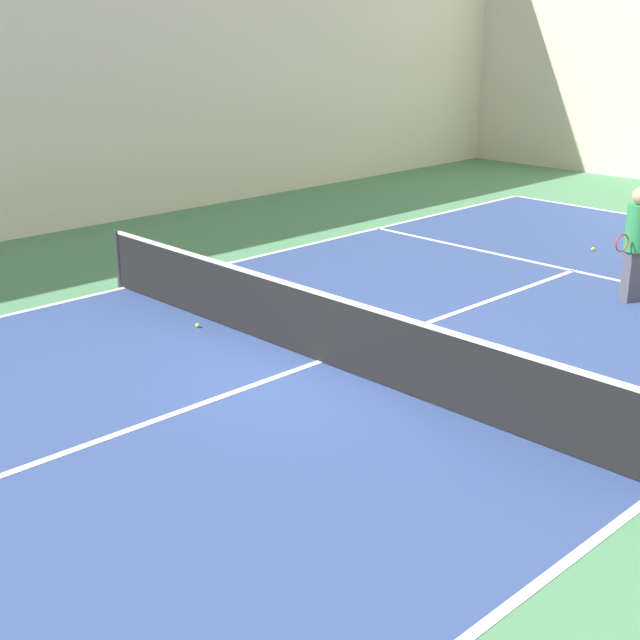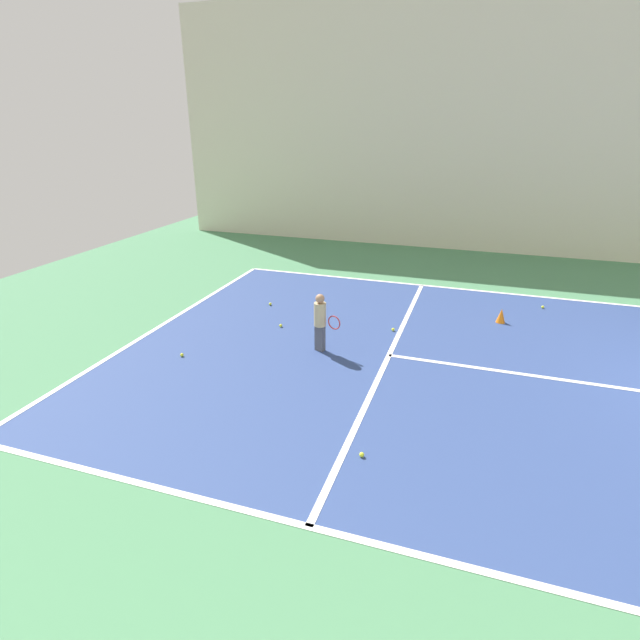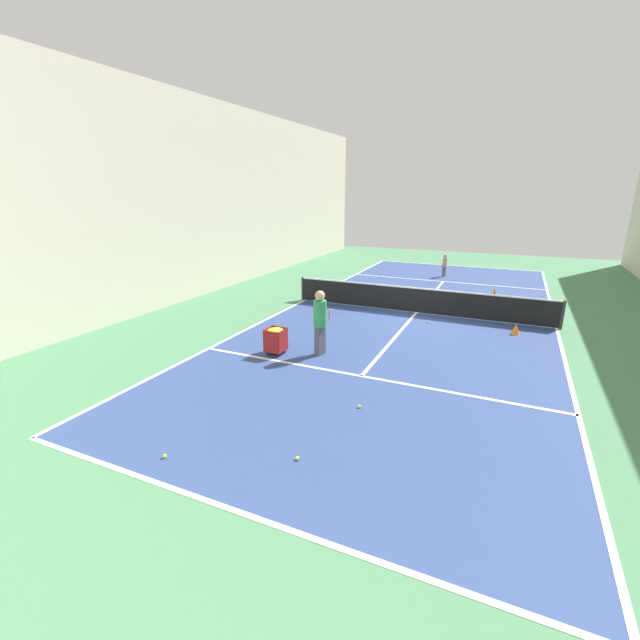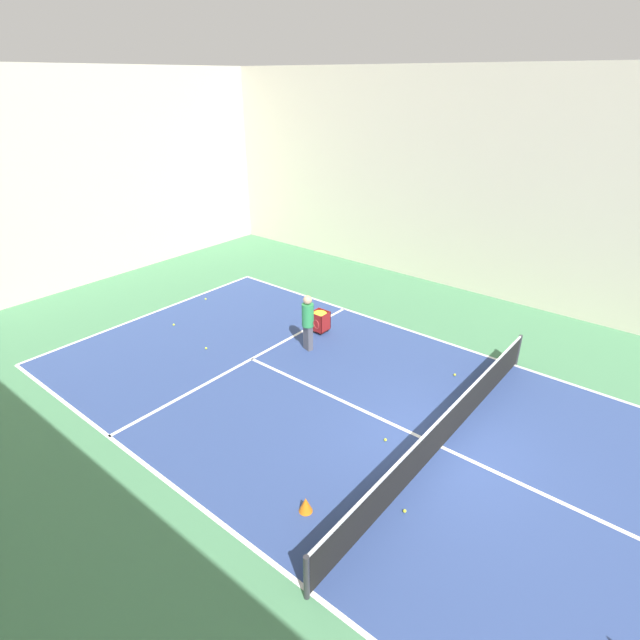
{
  "view_description": "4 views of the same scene",
  "coord_description": "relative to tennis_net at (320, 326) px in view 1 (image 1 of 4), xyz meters",
  "views": [
    {
      "loc": [
        7.7,
        -7.51,
        4.25
      ],
      "look_at": [
        0.0,
        0.0,
        0.57
      ],
      "focal_mm": 50.0,
      "sensor_mm": 36.0,
      "label": 1
    },
    {
      "loc": [
        8.7,
        -4.74,
        4.28
      ],
      "look_at": [
        0.2,
        -7.59,
        0.65
      ],
      "focal_mm": 28.0,
      "sensor_mm": 36.0,
      "label": 2
    },
    {
      "loc": [
        -3.04,
        15.41,
        4.36
      ],
      "look_at": [
        1.53,
        5.31,
        0.99
      ],
      "focal_mm": 24.0,
      "sensor_mm": 36.0,
      "label": 3
    },
    {
      "loc": [
        -8.7,
        -3.52,
        7.64
      ],
      "look_at": [
        2.67,
        5.77,
        0.43
      ],
      "focal_mm": 28.0,
      "sensor_mm": 36.0,
      "label": 4
    }
  ],
  "objects": [
    {
      "name": "court_playing_area",
      "position": [
        0.0,
        0.0,
        -0.49
      ],
      "size": [
        9.26,
        22.68,
        0.0
      ],
      "color": "navy",
      "rests_on": "ground"
    },
    {
      "name": "line_service_far",
      "position": [
        0.0,
        6.24,
        -0.49
      ],
      "size": [
        9.26,
        0.1,
        0.0
      ],
      "primitive_type": "cube",
      "color": "white",
      "rests_on": "ground"
    },
    {
      "name": "line_centre_service",
      "position": [
        0.0,
        0.0,
        -0.49
      ],
      "size": [
        0.1,
        12.47,
        0.0
      ],
      "primitive_type": "cube",
      "color": "white",
      "rests_on": "ground"
    },
    {
      "name": "coach_at_net",
      "position": [
        1.53,
        5.31,
        0.54
      ],
      "size": [
        0.44,
        0.72,
        1.81
      ],
      "rotation": [
        0.0,
        0.0,
        -1.82
      ],
      "color": "#4C4C56",
      "rests_on": "ground"
    },
    {
      "name": "line_sideline_left",
      "position": [
        -4.63,
        0.0,
        -0.49
      ],
      "size": [
        0.1,
        22.68,
        0.0
      ],
      "primitive_type": "cube",
      "color": "white",
      "rests_on": "ground"
    },
    {
      "name": "tennis_ball_11",
      "position": [
        -0.48,
        7.76,
        -0.46
      ],
      "size": [
        0.07,
        0.07,
        0.07
      ],
      "primitive_type": "sphere",
      "color": "yellow",
      "rests_on": "ground"
    },
    {
      "name": "tennis_ball_5",
      "position": [
        -2.19,
        -0.33,
        -0.46
      ],
      "size": [
        0.07,
        0.07,
        0.07
      ],
      "primitive_type": "sphere",
      "color": "yellow",
      "rests_on": "ground"
    },
    {
      "name": "ground_plane",
      "position": [
        0.0,
        0.0,
        -0.5
      ],
      "size": [
        35.62,
        35.62,
        0.0
      ],
      "primitive_type": "plane",
      "color": "#477F56"
    },
    {
      "name": "tennis_net",
      "position": [
        0.0,
        0.0,
        0.0
      ],
      "size": [
        9.56,
        0.1,
        0.96
      ],
      "color": "#2D2D33",
      "rests_on": "ground"
    },
    {
      "name": "training_cone_1",
      "position": [
        -3.38,
        1.19,
        -0.33
      ],
      "size": [
        0.28,
        0.28,
        0.33
      ],
      "primitive_type": "cone",
      "color": "orange",
      "rests_on": "ground"
    },
    {
      "name": "tennis_ball_6",
      "position": [
        -0.63,
        1.1,
        -0.46
      ],
      "size": [
        0.07,
        0.07,
        0.07
      ],
      "primitive_type": "sphere",
      "color": "yellow",
      "rests_on": "ground"
    },
    {
      "name": "tennis_ball_3",
      "position": [
        2.99,
        1.1,
        -0.46
      ],
      "size": [
        0.07,
        0.07,
        0.07
      ],
      "primitive_type": "sphere",
      "color": "yellow",
      "rests_on": "ground"
    }
  ]
}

